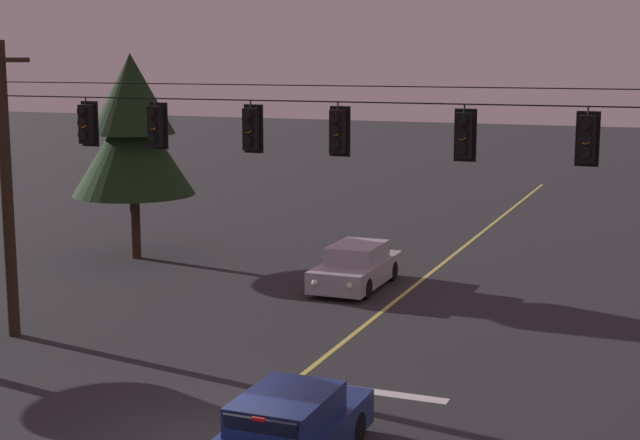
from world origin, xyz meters
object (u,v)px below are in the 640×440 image
at_px(traffic_light_leftmost, 86,124).
at_px(car_waiting_near_lane, 288,432).
at_px(traffic_light_right_inner, 337,132).
at_px(traffic_light_left_inner, 155,126).
at_px(car_oncoming_lead, 356,267).
at_px(traffic_light_far_right, 587,139).
at_px(traffic_light_centre, 251,129).
at_px(traffic_light_rightmost, 464,136).
at_px(tree_verge_near, 132,132).

relative_size(traffic_light_leftmost, car_waiting_near_lane, 0.28).
height_order(traffic_light_right_inner, car_waiting_near_lane, traffic_light_right_inner).
bearing_deg(traffic_light_left_inner, car_oncoming_lead, 76.12).
bearing_deg(traffic_light_far_right, traffic_light_centre, 180.00).
xyz_separation_m(traffic_light_rightmost, car_oncoming_lead, (-5.37, 8.53, -5.04)).
relative_size(traffic_light_left_inner, traffic_light_right_inner, 1.00).
xyz_separation_m(traffic_light_left_inner, traffic_light_right_inner, (4.65, 0.00, 0.00)).
distance_m(traffic_light_far_right, car_oncoming_lead, 12.66).
relative_size(traffic_light_centre, traffic_light_right_inner, 1.00).
relative_size(traffic_light_far_right, tree_verge_near, 0.16).
xyz_separation_m(traffic_light_right_inner, traffic_light_far_right, (5.35, 0.00, 0.00)).
bearing_deg(car_oncoming_lead, traffic_light_left_inner, -103.88).
bearing_deg(traffic_light_leftmost, car_oncoming_lead, 64.45).
bearing_deg(traffic_light_centre, car_waiting_near_lane, -58.02).
xyz_separation_m(traffic_light_leftmost, car_oncoming_lead, (4.08, 8.53, -5.04)).
height_order(traffic_light_right_inner, car_oncoming_lead, traffic_light_right_inner).
height_order(car_waiting_near_lane, tree_verge_near, tree_verge_near).
height_order(traffic_light_centre, car_waiting_near_lane, traffic_light_centre).
relative_size(traffic_light_right_inner, car_oncoming_lead, 0.28).
height_order(traffic_light_right_inner, traffic_light_far_right, same).
relative_size(traffic_light_left_inner, car_oncoming_lead, 0.28).
bearing_deg(traffic_light_leftmost, traffic_light_left_inner, 0.00).
height_order(traffic_light_leftmost, car_oncoming_lead, traffic_light_leftmost).
distance_m(traffic_light_left_inner, traffic_light_right_inner, 4.65).
distance_m(traffic_light_right_inner, traffic_light_far_right, 5.35).
bearing_deg(traffic_light_far_right, car_oncoming_lead, 132.77).
distance_m(traffic_light_left_inner, car_waiting_near_lane, 8.90).
height_order(traffic_light_centre, tree_verge_near, tree_verge_near).
bearing_deg(traffic_light_right_inner, car_waiting_near_lane, -79.63).
distance_m(traffic_light_left_inner, car_oncoming_lead, 10.13).
bearing_deg(traffic_light_right_inner, traffic_light_left_inner, 180.00).
relative_size(traffic_light_centre, traffic_light_far_right, 1.00).
bearing_deg(car_waiting_near_lane, traffic_light_rightmost, 67.99).
height_order(traffic_light_rightmost, traffic_light_far_right, same).
relative_size(traffic_light_rightmost, car_oncoming_lead, 0.28).
distance_m(traffic_light_right_inner, traffic_light_rightmost, 2.83).
relative_size(traffic_light_right_inner, traffic_light_far_right, 1.00).
relative_size(traffic_light_left_inner, tree_verge_near, 0.16).
bearing_deg(traffic_light_left_inner, car_waiting_near_lane, -41.11).
distance_m(traffic_light_rightmost, tree_verge_near, 17.42).
bearing_deg(tree_verge_near, traffic_light_rightmost, -34.09).
xyz_separation_m(traffic_light_leftmost, car_waiting_near_lane, (7.50, -4.83, -5.04)).
xyz_separation_m(traffic_light_centre, traffic_light_right_inner, (2.13, 0.00, 0.00)).
xyz_separation_m(traffic_light_leftmost, traffic_light_right_inner, (6.62, 0.00, 0.00)).
bearing_deg(traffic_light_rightmost, car_waiting_near_lane, -112.01).
relative_size(traffic_light_leftmost, traffic_light_rightmost, 1.00).
bearing_deg(traffic_light_leftmost, traffic_light_far_right, 0.00).
bearing_deg(traffic_light_leftmost, traffic_light_centre, 0.00).
distance_m(traffic_light_leftmost, traffic_light_centre, 4.49).
xyz_separation_m(traffic_light_centre, traffic_light_far_right, (7.48, 0.00, 0.00)).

